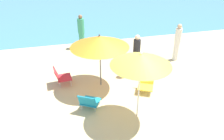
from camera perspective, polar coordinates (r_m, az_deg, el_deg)
name	(u,v)px	position (r m, az deg, el deg)	size (l,w,h in m)	color
ground_plane	(143,107)	(6.67, 8.37, -9.78)	(40.00, 40.00, 0.00)	#CCB789
sea_water	(83,8)	(19.11, -7.79, 16.11)	(40.00, 16.00, 0.01)	teal
umbrella_yellow	(141,60)	(5.36, 7.75, 2.79)	(1.57, 1.57, 2.02)	silver
umbrella_orange	(100,41)	(6.91, -3.32, 7.63)	(1.93, 1.93, 1.88)	#4C4C51
beach_chair_a	(89,101)	(6.40, -6.13, -8.35)	(0.75, 0.76, 0.58)	teal
beach_chair_b	(146,83)	(7.28, 9.02, -3.56)	(0.70, 0.73, 0.55)	gold
beach_chair_c	(61,76)	(7.69, -13.49, -1.56)	(0.61, 0.58, 0.65)	red
person_a	(81,31)	(10.54, -8.19, 10.15)	(0.32, 0.32, 1.61)	#389970
person_b	(136,55)	(7.96, 6.52, 4.00)	(0.26, 0.26, 1.59)	black
person_c	(177,42)	(9.49, 17.02, 7.12)	(0.27, 0.27, 1.60)	silver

